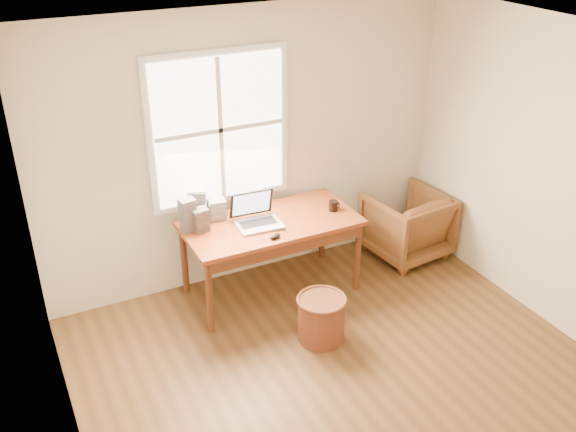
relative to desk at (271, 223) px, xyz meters
name	(u,v)px	position (x,y,z in m)	size (l,w,h in m)	color
room_shell	(371,249)	(-0.02, -1.64, 0.59)	(4.04, 4.54, 2.64)	brown
desk	(271,223)	(0.00, 0.00, 0.00)	(1.60, 0.80, 0.04)	brown
armchair	(407,224)	(1.55, 0.00, -0.38)	(0.74, 0.76, 0.69)	brown
wicker_stool	(321,319)	(0.07, -0.85, -0.53)	(0.40, 0.40, 0.40)	brown
laptop	(259,213)	(-0.13, -0.04, 0.15)	(0.36, 0.37, 0.27)	#A7AAAD
mouse	(275,236)	(-0.10, -0.30, 0.04)	(0.11, 0.06, 0.04)	black
coffee_mug	(333,206)	(0.62, -0.07, 0.07)	(0.09, 0.09, 0.10)	black
cd_stack_a	(197,205)	(-0.58, 0.32, 0.17)	(0.16, 0.14, 0.31)	#B3B6BF
cd_stack_b	(200,220)	(-0.63, 0.12, 0.12)	(0.13, 0.12, 0.21)	#25252A
cd_stack_c	(188,215)	(-0.72, 0.18, 0.17)	(0.13, 0.12, 0.30)	gray
cd_stack_d	(217,209)	(-0.41, 0.27, 0.12)	(0.15, 0.13, 0.19)	#ADB3B9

